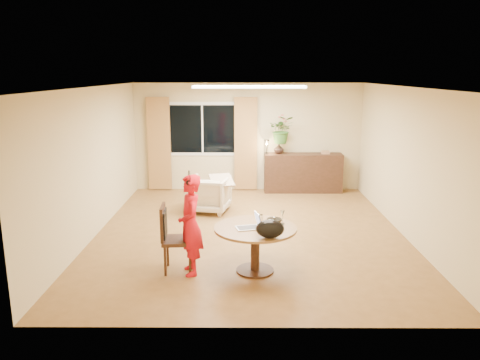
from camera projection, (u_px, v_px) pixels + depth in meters
The scene contains 24 objects.
floor at pixel (249, 232), 8.50m from camera, with size 6.50×6.50×0.00m, color brown.
ceiling at pixel (250, 87), 7.91m from camera, with size 6.50×6.50×0.00m, color white.
wall_back at pixel (248, 137), 11.37m from camera, with size 5.50×5.50×0.00m, color #CAB283.
wall_left at pixel (94, 162), 8.22m from camera, with size 6.50×6.50×0.00m, color #CAB283.
wall_right at pixel (406, 162), 8.19m from camera, with size 6.50×6.50×0.00m, color #CAB283.
window at pixel (202, 129), 11.32m from camera, with size 1.70×0.03×1.30m.
curtain_left at pixel (159, 144), 11.33m from camera, with size 0.55×0.08×2.25m, color brown.
curtain_right at pixel (246, 144), 11.32m from camera, with size 0.55×0.08×2.25m, color brown.
ceiling_panel at pixel (249, 87), 9.09m from camera, with size 2.20×0.35×0.05m, color white.
dining_table at pixel (255, 237), 6.73m from camera, with size 1.19×1.19×0.68m.
dining_chair at pixel (178, 238), 6.76m from camera, with size 0.48×0.44×0.99m, color black, non-canonical shape.
child at pixel (190, 225), 6.63m from camera, with size 0.35×0.53×1.46m, color #B4110D.
laptop at pixel (248, 221), 6.62m from camera, with size 0.35×0.23×0.23m, color #B7B7BC, non-canonical shape.
tumbler at pixel (261, 218), 6.94m from camera, with size 0.07×0.07×0.10m, color white, non-canonical shape.
wine_glass at pixel (283, 217), 6.81m from camera, with size 0.07×0.07×0.20m, color white, non-canonical shape.
pot_lid at pixel (274, 219), 7.01m from camera, with size 0.23×0.23×0.04m, color white, non-canonical shape.
handbag at pixel (270, 229), 6.23m from camera, with size 0.38×0.22×0.26m, color black, non-canonical shape.
armchair at pixel (209, 194), 9.72m from camera, with size 0.79×0.81×0.74m, color beige.
throw at pixel (222, 176), 9.60m from camera, with size 0.45×0.55×0.03m, color beige, non-canonical shape.
sideboard at pixel (303, 173), 11.32m from camera, with size 1.87×0.46×0.93m, color black.
vase at pixel (279, 149), 11.19m from camera, with size 0.24×0.24×0.25m, color black.
bouquet at pixel (282, 130), 11.09m from camera, with size 0.59×0.51×0.66m, color #245D23.
book_stack at pixel (326, 152), 11.20m from camera, with size 0.20×0.15×0.08m, color #875F45, non-canonical shape.
desk_lamp at pixel (267, 147), 11.13m from camera, with size 0.15×0.15×0.36m, color black, non-canonical shape.
Camera 1 is at (-0.13, -8.07, 2.84)m, focal length 35.00 mm.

